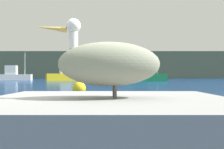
% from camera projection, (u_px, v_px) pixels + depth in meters
% --- Properties ---
extents(ground_plane, '(260.00, 260.00, 0.00)m').
position_uv_depth(ground_plane, '(80.00, 145.00, 2.85)').
color(ground_plane, navy).
extents(hillside_backdrop, '(140.00, 10.56, 8.15)m').
position_uv_depth(hillside_backdrop, '(111.00, 65.00, 72.52)').
color(hillside_backdrop, '#5B664C').
rests_on(hillside_backdrop, ground).
extents(pier_dock, '(2.56, 2.04, 0.65)m').
position_uv_depth(pier_dock, '(110.00, 129.00, 2.37)').
color(pier_dock, gray).
rests_on(pier_dock, ground).
extents(pelican, '(1.32, 0.61, 0.83)m').
position_uv_depth(pelican, '(109.00, 63.00, 2.37)').
color(pelican, gray).
rests_on(pelican, pier_dock).
extents(fishing_boat_white, '(6.04, 2.80, 4.99)m').
position_uv_depth(fishing_boat_white, '(15.00, 75.00, 40.33)').
color(fishing_boat_white, white).
rests_on(fishing_boat_white, ground).
extents(fishing_boat_yellow, '(5.56, 3.62, 5.07)m').
position_uv_depth(fishing_boat_yellow, '(65.00, 75.00, 36.59)').
color(fishing_boat_yellow, yellow).
rests_on(fishing_boat_yellow, ground).
extents(fishing_boat_green, '(6.47, 2.50, 3.90)m').
position_uv_depth(fishing_boat_green, '(145.00, 75.00, 34.88)').
color(fishing_boat_green, '#1E8C4C').
rests_on(fishing_boat_green, ground).
extents(mooring_buoy, '(0.59, 0.59, 0.59)m').
position_uv_depth(mooring_buoy, '(80.00, 88.00, 10.22)').
color(mooring_buoy, yellow).
rests_on(mooring_buoy, ground).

